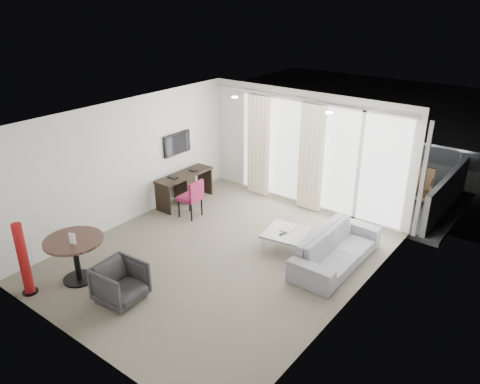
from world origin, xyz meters
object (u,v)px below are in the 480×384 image
Objects in this scene: coffee_table at (286,240)px; tub_armchair at (120,283)px; round_table at (77,260)px; red_lamp at (23,259)px; desk at (185,188)px; rattan_chair_a at (389,179)px; rattan_chair_b at (419,187)px; desk_chair at (190,198)px; sofa at (337,249)px.

tub_armchair is at bearing -112.29° from coffee_table.
red_lamp reaches higher than round_table.
desk is 3.49m from round_table.
round_table is 0.82m from red_lamp.
rattan_chair_a is at bearing 43.44° from desk.
desk is at bearing 173.03° from coffee_table.
rattan_chair_b is at bearing 62.09° from red_lamp.
desk is 5.39m from rattan_chair_b.
red_lamp is 1.55× the size of rattan_chair_b.
desk_chair is 3.42m from sofa.
desk is 1.82× the size of rattan_chair_b.
coffee_table is at bearing 55.62° from red_lamp.
round_table is 1.38× the size of tub_armchair.
tub_armchair reaches higher than sofa.
round_table is 0.77× the size of red_lamp.
rattan_chair_a is at bearing 81.59° from coffee_table.
round_table reaches higher than sofa.
tub_armchair is 0.87× the size of rattan_chair_b.
rattan_chair_a reaches higher than desk.
desk_chair reaches higher than round_table.
desk_chair is 0.87× the size of round_table.
desk_chair is 0.40× the size of sofa.
rattan_chair_a reaches higher than tub_armchair.
desk reaches higher than tub_armchair.
desk_chair reaches higher than rattan_chair_a.
rattan_chair_b is at bearing -7.96° from rattan_chair_a.
desk_chair is 1.14× the size of rattan_chair_a.
sofa is (3.26, 3.13, -0.08)m from round_table.
rattan_chair_b is (0.77, -0.14, 0.03)m from rattan_chair_a.
desk is 1.98× the size of rattan_chair_a.
rattan_chair_b reaches higher than sofa.
desk_chair is 1.21× the size of tub_armchair.
rattan_chair_a is at bearing 67.35° from red_lamp.
rattan_chair_b reaches higher than tub_armchair.
tub_armchair is (1.78, -3.34, -0.03)m from desk.
red_lamp is 1.79× the size of tub_armchair.
desk_chair reaches higher than sofa.
desk is at bearing 85.95° from sofa.
desk_chair is at bearing -125.06° from rattan_chair_a.
round_table is 4.52m from sofa.
desk_chair is at bearing 92.82° from round_table.
coffee_table is at bearing 53.52° from round_table.
rattan_chair_a is (3.55, 3.36, 0.03)m from desk.
round_table is at bearing 90.04° from tub_armchair.
round_table is 0.46× the size of sofa.
desk_chair is at bearing 93.03° from sofa.
coffee_table is (2.40, 0.10, -0.25)m from desk_chair.
round_table reaches higher than tub_armchair.
red_lamp is (-0.32, -0.72, 0.24)m from round_table.
sofa is (4.01, -0.28, -0.04)m from desk.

